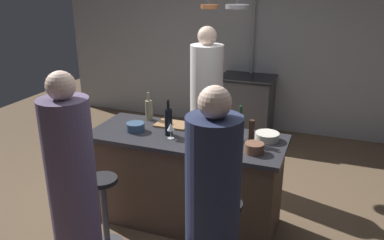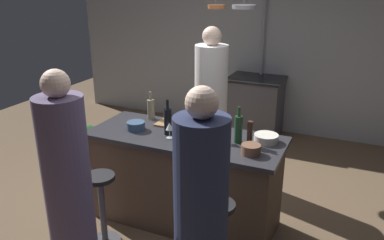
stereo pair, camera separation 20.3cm
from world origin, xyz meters
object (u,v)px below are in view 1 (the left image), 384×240
Objects in this scene: chef at (206,109)px; guest_right at (212,219)px; stove_range at (246,106)px; wine_glass_near_right_guest at (171,128)px; cutting_board at (172,124)px; wine_bottle_green at (240,128)px; wine_bottle_dark at (168,121)px; mixing_bowl_ceramic at (267,136)px; potted_plant at (81,144)px; mixing_bowl_wooden at (254,148)px; guest_left at (73,191)px; wine_glass_by_chef at (227,131)px; wine_bottle_white at (149,109)px; mixing_bowl_blue at (136,127)px; bar_stool_left at (105,209)px; bar_stool_right at (224,237)px; pepper_mill at (252,132)px.

chef reaches higher than guest_right.
stove_range is 2.63m from wine_glass_near_right_guest.
wine_bottle_green is at bearing -12.29° from cutting_board.
mixing_bowl_ceramic is (0.87, 0.19, -0.10)m from wine_bottle_dark.
mixing_bowl_wooden is at bearing -18.45° from potted_plant.
stove_range is 0.53× the size of guest_left.
wine_glass_near_right_guest is (-0.10, -2.57, 0.56)m from stove_range.
guest_right is at bearing -79.39° from wine_glass_by_chef.
guest_left is 10.53× the size of mixing_bowl_wooden.
wine_bottle_white is 0.47m from wine_bottle_dark.
stove_range is at bearing 98.96° from wine_glass_by_chef.
wine_bottle_white is at bearing 162.78° from wine_glass_by_chef.
mixing_bowl_blue is at bearing -86.19° from wine_bottle_white.
cutting_board is 2.01× the size of mixing_bowl_wooden.
chef is at bearing 64.43° from wine_bottle_white.
wine_bottle_white is (-0.28, 0.07, 0.10)m from cutting_board.
bar_stool_left is 3.22× the size of mixing_bowl_ceramic.
mixing_bowl_wooden is at bearing -4.26° from mixing_bowl_blue.
guest_left is at bearing -89.54° from wine_bottle_white.
wine_bottle_green is at bearing 96.01° from bar_stool_right.
guest_left reaches higher than mixing_bowl_ceramic.
guest_right reaches higher than mixing_bowl_blue.
cutting_board is (-0.80, 1.19, 0.13)m from guest_right.
wine_glass_by_chef is 0.92× the size of mixing_bowl_wooden.
guest_right is (0.02, -0.37, 0.40)m from bar_stool_right.
guest_left is at bearing -131.41° from wine_glass_by_chef.
bar_stool_left is 1.26m from wine_glass_by_chef.
wine_glass_by_chef is at bearing 100.61° from guest_right.
guest_left reaches higher than cutting_board.
wine_bottle_green is (-0.08, 1.03, 0.25)m from guest_right.
chef reaches higher than bar_stool_left.
guest_right is at bearing -52.46° from wine_glass_near_right_guest.
mixing_bowl_blue is (-0.33, -0.02, -0.09)m from wine_bottle_dark.
pepper_mill is at bearing 87.17° from bar_stool_right.
wine_glass_by_chef is (-0.10, -0.05, -0.02)m from wine_bottle_green.
cutting_board is 2.19× the size of wine_glass_by_chef.
bar_stool_left is 1.31× the size of potted_plant.
mixing_bowl_blue is at bearing 138.66° from guest_right.
bar_stool_right is at bearing -92.83° from pepper_mill.
wine_glass_near_right_guest is (-0.59, -0.16, -0.02)m from wine_bottle_green.
wine_bottle_green is at bearing 94.69° from guest_right.
wine_bottle_green is 1.54× the size of mixing_bowl_ceramic.
wine_bottle_green is at bearing 33.47° from bar_stool_left.
chef is 12.10× the size of wine_glass_by_chef.
bar_stool_right is 2.12× the size of cutting_board.
stove_range is 2.73× the size of wine_bottle_green.
wine_glass_by_chef is (0.61, -0.21, 0.10)m from cutting_board.
wine_glass_by_chef is at bearing -81.04° from stove_range.
cutting_board is 0.31m from wine_bottle_white.
mixing_bowl_blue is (-0.49, -2.51, 0.49)m from stove_range.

